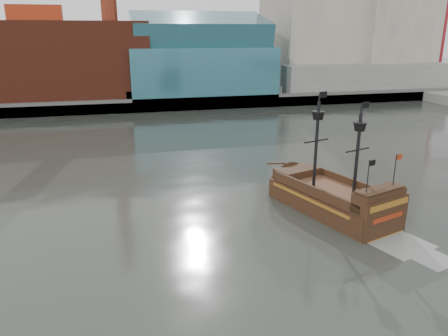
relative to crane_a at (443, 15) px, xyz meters
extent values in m
plane|color=#2A2D28|center=(-78.63, -82.00, -19.11)|extent=(400.00, 400.00, 0.00)
cube|color=slate|center=(-78.63, 10.00, -18.11)|extent=(220.00, 60.00, 2.00)
cube|color=#4C4C49|center=(-78.63, -19.50, -17.81)|extent=(220.00, 1.00, 2.60)
cube|color=maroon|center=(-100.63, -10.00, -9.61)|extent=(42.00, 18.00, 15.00)
cube|color=#285E6C|center=(-68.63, -12.00, -12.11)|extent=(30.00, 16.00, 10.00)
cube|color=#AEA492|center=(-20.63, -6.00, 1.89)|extent=(18.00, 18.00, 38.00)
cube|color=slate|center=(-30.63, -16.00, -14.11)|extent=(40.00, 6.00, 6.00)
cube|color=#285E6C|center=(-68.63, -12.00, -4.11)|extent=(28.00, 14.94, 8.78)
cube|color=slate|center=(-0.63, 0.00, -15.61)|extent=(4.00, 4.00, 3.00)
cylinder|color=maroon|center=(-0.63, 0.00, -1.11)|extent=(1.40, 1.40, 32.00)
cube|color=slate|center=(9.37, 10.00, -15.61)|extent=(4.00, 4.00, 3.00)
cylinder|color=maroon|center=(9.37, 10.00, -4.11)|extent=(1.40, 1.40, 26.00)
cube|color=black|center=(-69.24, -73.23, -18.54)|extent=(7.99, 12.34, 2.48)
cube|color=#55311F|center=(-69.24, -73.23, -17.16)|extent=(7.19, 11.11, 0.29)
cube|color=black|center=(-70.62, -68.87, -16.83)|extent=(4.55, 3.40, 0.95)
cube|color=black|center=(-67.74, -77.96, -16.45)|extent=(4.78, 2.82, 1.72)
cube|color=black|center=(-67.48, -78.80, -17.97)|extent=(4.53, 1.63, 3.81)
cube|color=#8F5A1B|center=(-67.44, -78.92, -16.45)|extent=(4.11, 1.37, 0.48)
cube|color=maroon|center=(-67.44, -78.92, -17.49)|extent=(3.20, 1.08, 0.38)
cylinder|color=black|center=(-70.40, -72.10, -13.30)|extent=(0.33, 0.33, 7.43)
cylinder|color=black|center=(-67.90, -74.61, -13.59)|extent=(0.33, 0.33, 6.86)
cone|color=black|center=(-70.40, -72.10, -10.73)|extent=(1.32, 1.32, 0.67)
cone|color=black|center=(-67.90, -74.61, -11.30)|extent=(1.32, 1.32, 0.67)
cube|color=black|center=(-69.99, -71.97, -9.01)|extent=(0.83, 0.29, 0.52)
cube|color=black|center=(-67.49, -74.48, -9.58)|extent=(0.83, 0.29, 0.52)
cube|color=#9BA09A|center=(-67.00, -80.32, -19.11)|extent=(4.90, 4.49, 0.02)
camera|label=1|loc=(-87.02, -105.47, -3.90)|focal=35.00mm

